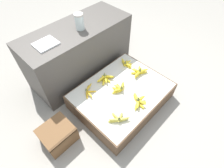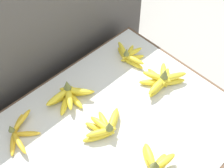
{
  "view_description": "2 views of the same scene",
  "coord_description": "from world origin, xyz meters",
  "px_view_note": "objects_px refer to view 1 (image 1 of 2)",
  "views": [
    {
      "loc": [
        -1.04,
        -0.84,
        1.89
      ],
      "look_at": [
        -0.11,
        0.06,
        0.4
      ],
      "focal_mm": 28.0,
      "sensor_mm": 36.0,
      "label": 1
    },
    {
      "loc": [
        -0.49,
        -0.51,
        1.43
      ],
      "look_at": [
        0.13,
        0.14,
        0.33
      ],
      "focal_mm": 50.0,
      "sensor_mm": 36.0,
      "label": 2
    }
  ],
  "objects_px": {
    "wooden_crate": "(58,135)",
    "glass_jar": "(79,21)",
    "banana_bunch_back_midright": "(126,64)",
    "banana_bunch_back_left": "(89,91)",
    "banana_bunch_back_midleft": "(105,78)",
    "banana_bunch_front_left": "(119,118)",
    "foam_tray_white": "(46,44)",
    "banana_bunch_front_midleft": "(139,101)",
    "banana_bunch_middle_midleft": "(119,88)",
    "banana_bunch_middle_midright": "(139,72)"
  },
  "relations": [
    {
      "from": "banana_bunch_front_left",
      "to": "banana_bunch_middle_midleft",
      "type": "relative_size",
      "value": 0.88
    },
    {
      "from": "banana_bunch_back_left",
      "to": "glass_jar",
      "type": "bearing_deg",
      "value": 53.8
    },
    {
      "from": "banana_bunch_back_left",
      "to": "glass_jar",
      "type": "distance_m",
      "value": 0.81
    },
    {
      "from": "banana_bunch_front_midleft",
      "to": "glass_jar",
      "type": "height_order",
      "value": "glass_jar"
    },
    {
      "from": "banana_bunch_middle_midright",
      "to": "banana_bunch_front_midleft",
      "type": "bearing_deg",
      "value": -142.1
    },
    {
      "from": "banana_bunch_front_left",
      "to": "glass_jar",
      "type": "height_order",
      "value": "glass_jar"
    },
    {
      "from": "banana_bunch_middle_midleft",
      "to": "foam_tray_white",
      "type": "bearing_deg",
      "value": 118.47
    },
    {
      "from": "banana_bunch_middle_midleft",
      "to": "banana_bunch_front_left",
      "type": "bearing_deg",
      "value": -138.76
    },
    {
      "from": "banana_bunch_middle_midleft",
      "to": "banana_bunch_middle_midright",
      "type": "relative_size",
      "value": 0.98
    },
    {
      "from": "banana_bunch_front_midleft",
      "to": "banana_bunch_middle_midleft",
      "type": "xyz_separation_m",
      "value": [
        -0.01,
        0.29,
        -0.0
      ]
    },
    {
      "from": "banana_bunch_front_left",
      "to": "foam_tray_white",
      "type": "xyz_separation_m",
      "value": [
        -0.09,
        1.0,
        0.48
      ]
    },
    {
      "from": "banana_bunch_back_left",
      "to": "glass_jar",
      "type": "height_order",
      "value": "glass_jar"
    },
    {
      "from": "banana_bunch_back_left",
      "to": "banana_bunch_back_midright",
      "type": "distance_m",
      "value": 0.67
    },
    {
      "from": "banana_bunch_back_midleft",
      "to": "foam_tray_white",
      "type": "height_order",
      "value": "foam_tray_white"
    },
    {
      "from": "banana_bunch_front_left",
      "to": "banana_bunch_back_midright",
      "type": "relative_size",
      "value": 0.95
    },
    {
      "from": "foam_tray_white",
      "to": "banana_bunch_back_midleft",
      "type": "bearing_deg",
      "value": -51.41
    },
    {
      "from": "wooden_crate",
      "to": "glass_jar",
      "type": "bearing_deg",
      "value": 32.88
    },
    {
      "from": "banana_bunch_middle_midright",
      "to": "banana_bunch_back_midleft",
      "type": "xyz_separation_m",
      "value": [
        -0.39,
        0.24,
        -0.0
      ]
    },
    {
      "from": "wooden_crate",
      "to": "banana_bunch_middle_midright",
      "type": "bearing_deg",
      "value": -5.72
    },
    {
      "from": "banana_bunch_back_left",
      "to": "wooden_crate",
      "type": "bearing_deg",
      "value": -168.38
    },
    {
      "from": "banana_bunch_back_midright",
      "to": "glass_jar",
      "type": "height_order",
      "value": "glass_jar"
    },
    {
      "from": "glass_jar",
      "to": "foam_tray_white",
      "type": "height_order",
      "value": "glass_jar"
    },
    {
      "from": "banana_bunch_front_midleft",
      "to": "banana_bunch_middle_midleft",
      "type": "relative_size",
      "value": 0.95
    },
    {
      "from": "banana_bunch_front_left",
      "to": "banana_bunch_middle_midright",
      "type": "relative_size",
      "value": 0.87
    },
    {
      "from": "banana_bunch_front_left",
      "to": "banana_bunch_back_left",
      "type": "bearing_deg",
      "value": 87.19
    },
    {
      "from": "banana_bunch_back_midleft",
      "to": "glass_jar",
      "type": "xyz_separation_m",
      "value": [
        0.06,
        0.46,
        0.57
      ]
    },
    {
      "from": "banana_bunch_front_midleft",
      "to": "banana_bunch_middle_midright",
      "type": "relative_size",
      "value": 0.93
    },
    {
      "from": "banana_bunch_middle_midright",
      "to": "banana_bunch_back_midright",
      "type": "relative_size",
      "value": 1.1
    },
    {
      "from": "banana_bunch_middle_midright",
      "to": "foam_tray_white",
      "type": "distance_m",
      "value": 1.17
    },
    {
      "from": "banana_bunch_front_midleft",
      "to": "foam_tray_white",
      "type": "distance_m",
      "value": 1.2
    },
    {
      "from": "banana_bunch_back_midright",
      "to": "glass_jar",
      "type": "relative_size",
      "value": 1.13
    },
    {
      "from": "banana_bunch_back_midright",
      "to": "glass_jar",
      "type": "distance_m",
      "value": 0.81
    },
    {
      "from": "banana_bunch_back_midleft",
      "to": "glass_jar",
      "type": "distance_m",
      "value": 0.73
    },
    {
      "from": "banana_bunch_back_left",
      "to": "foam_tray_white",
      "type": "height_order",
      "value": "foam_tray_white"
    },
    {
      "from": "glass_jar",
      "to": "banana_bunch_back_left",
      "type": "bearing_deg",
      "value": -126.2
    },
    {
      "from": "banana_bunch_front_left",
      "to": "banana_bunch_front_midleft",
      "type": "relative_size",
      "value": 0.93
    },
    {
      "from": "wooden_crate",
      "to": "banana_bunch_back_left",
      "type": "distance_m",
      "value": 0.59
    },
    {
      "from": "banana_bunch_front_midleft",
      "to": "foam_tray_white",
      "type": "bearing_deg",
      "value": 111.84
    },
    {
      "from": "banana_bunch_back_midleft",
      "to": "foam_tray_white",
      "type": "distance_m",
      "value": 0.79
    },
    {
      "from": "banana_bunch_back_left",
      "to": "banana_bunch_back_midleft",
      "type": "bearing_deg",
      "value": 0.49
    },
    {
      "from": "banana_bunch_middle_midright",
      "to": "glass_jar",
      "type": "distance_m",
      "value": 0.96
    },
    {
      "from": "banana_bunch_back_midleft",
      "to": "glass_jar",
      "type": "relative_size",
      "value": 1.24
    },
    {
      "from": "banana_bunch_back_midleft",
      "to": "foam_tray_white",
      "type": "relative_size",
      "value": 0.98
    },
    {
      "from": "banana_bunch_front_left",
      "to": "banana_bunch_back_midleft",
      "type": "distance_m",
      "value": 0.59
    },
    {
      "from": "wooden_crate",
      "to": "banana_bunch_middle_midleft",
      "type": "bearing_deg",
      "value": -8.36
    },
    {
      "from": "foam_tray_white",
      "to": "banana_bunch_front_left",
      "type": "bearing_deg",
      "value": -84.93
    },
    {
      "from": "banana_bunch_front_left",
      "to": "foam_tray_white",
      "type": "height_order",
      "value": "foam_tray_white"
    },
    {
      "from": "banana_bunch_front_left",
      "to": "banana_bunch_back_left",
      "type": "xyz_separation_m",
      "value": [
        0.02,
        0.51,
        -0.01
      ]
    },
    {
      "from": "banana_bunch_back_left",
      "to": "banana_bunch_back_midright",
      "type": "xyz_separation_m",
      "value": [
        0.67,
        -0.01,
        0.0
      ]
    },
    {
      "from": "banana_bunch_front_midleft",
      "to": "banana_bunch_back_left",
      "type": "distance_m",
      "value": 0.6
    }
  ]
}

